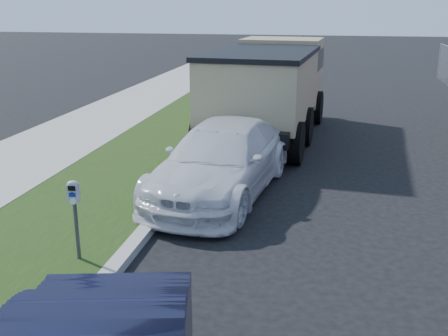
# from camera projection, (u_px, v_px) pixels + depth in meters

# --- Properties ---
(ground) EXTENTS (120.00, 120.00, 0.00)m
(ground) POSITION_uv_depth(u_px,v_px,m) (296.00, 249.00, 8.56)
(ground) COLOR black
(ground) RESTS_ON ground
(streetside) EXTENTS (6.12, 50.00, 0.15)m
(streetside) POSITION_uv_depth(u_px,v_px,m) (47.00, 184.00, 11.45)
(streetside) COLOR gray
(streetside) RESTS_ON ground
(parking_meter) EXTENTS (0.19, 0.14, 1.26)m
(parking_meter) POSITION_uv_depth(u_px,v_px,m) (74.00, 203.00, 7.71)
(parking_meter) COLOR #3F4247
(parking_meter) RESTS_ON ground
(white_wagon) EXTENTS (2.69, 5.24, 1.45)m
(white_wagon) POSITION_uv_depth(u_px,v_px,m) (221.00, 159.00, 10.93)
(white_wagon) COLOR silver
(white_wagon) RESTS_ON ground
(dump_truck) EXTENTS (3.24, 7.16, 2.74)m
(dump_truck) POSITION_uv_depth(u_px,v_px,m) (269.00, 84.00, 15.55)
(dump_truck) COLOR black
(dump_truck) RESTS_ON ground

